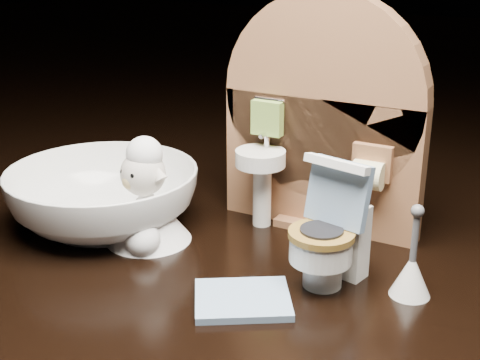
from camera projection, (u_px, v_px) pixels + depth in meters
The scene contains 6 objects.
backdrop_panel at pixel (321, 128), 0.42m from camera, with size 0.13×0.05×0.15m.
toy_toilet at pixel (331, 238), 0.36m from camera, with size 0.04×0.05×0.07m.
bath_mat at pixel (243, 300), 0.35m from camera, with size 0.05×0.04×0.00m, color #7B9ABB.
toilet_brush at pixel (411, 272), 0.35m from camera, with size 0.02×0.02×0.05m.
plush_lamb at pixel (145, 205), 0.41m from camera, with size 0.05×0.05×0.07m.
ceramic_bowl at pixel (103, 198), 0.43m from camera, with size 0.12×0.12×0.04m, color white.
Camera 1 is at (0.14, -0.31, 0.18)m, focal length 50.00 mm.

